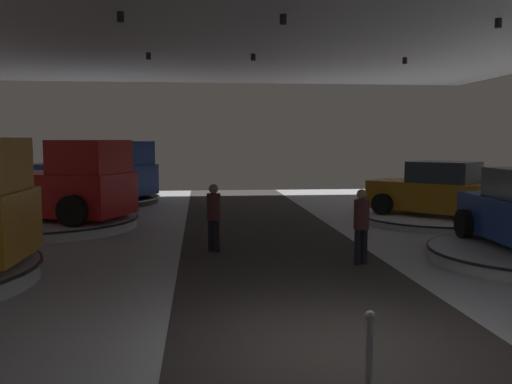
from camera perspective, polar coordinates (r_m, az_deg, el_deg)
ground at (r=7.23m, az=8.84°, el=-16.05°), size 24.00×44.00×0.06m
display_platform_far_right at (r=18.39m, az=18.29°, el=-2.62°), size 4.80×4.80×0.23m
display_car_far_right at (r=18.28m, az=18.46°, el=0.06°), size 4.21×4.28×1.71m
display_platform_far_left at (r=17.54m, az=-21.35°, el=-2.95°), size 5.68×5.68×0.31m
pickup_truck_far_left at (r=17.24m, az=-20.61°, el=0.52°), size 5.70×4.10×2.30m
display_platform_deep_left at (r=23.80m, az=-16.77°, el=-0.76°), size 5.68×5.68×0.26m
pickup_truck_deep_left at (r=23.52m, az=-16.22°, el=1.75°), size 5.67×4.42×2.30m
visitor_walking_near at (r=12.87m, az=-4.40°, el=-2.21°), size 0.32×0.32×1.59m
visitor_walking_far at (r=11.71m, az=10.85°, el=-3.05°), size 0.32×0.32×1.59m
stanchion_a at (r=5.64m, az=11.60°, el=-18.12°), size 0.28×0.28×1.01m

